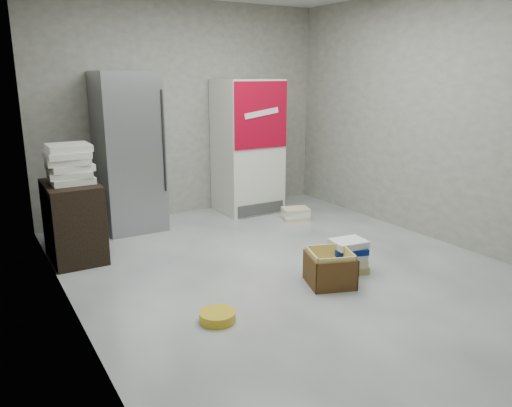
{
  "coord_description": "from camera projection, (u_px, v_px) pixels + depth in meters",
  "views": [
    {
      "loc": [
        -2.61,
        -3.79,
        1.86
      ],
      "look_at": [
        0.04,
        0.7,
        0.51
      ],
      "focal_mm": 35.0,
      "sensor_mm": 36.0,
      "label": 1
    }
  ],
  "objects": [
    {
      "name": "room_shell",
      "position": [
        292.0,
        82.0,
        4.46
      ],
      "size": [
        4.04,
        5.04,
        2.82
      ],
      "color": "#A39F93",
      "rests_on": "ground"
    },
    {
      "name": "phonebook_stack_main",
      "position": [
        348.0,
        256.0,
        4.81
      ],
      "size": [
        0.39,
        0.35,
        0.33
      ],
      "rotation": [
        0.0,
        0.0,
        -0.24
      ],
      "color": "tan",
      "rests_on": "ground"
    },
    {
      "name": "coke_cooler",
      "position": [
        248.0,
        146.0,
        6.83
      ],
      "size": [
        0.8,
        0.73,
        1.8
      ],
      "color": "silver",
      "rests_on": "ground"
    },
    {
      "name": "steel_fridge",
      "position": [
        129.0,
        152.0,
        6.01
      ],
      "size": [
        0.7,
        0.72,
        1.9
      ],
      "color": "gray",
      "rests_on": "ground"
    },
    {
      "name": "bucket_lid",
      "position": [
        218.0,
        316.0,
        3.87
      ],
      "size": [
        0.38,
        0.38,
        0.08
      ],
      "primitive_type": "cylinder",
      "rotation": [
        0.0,
        0.0,
        -0.42
      ],
      "color": "gold",
      "rests_on": "ground"
    },
    {
      "name": "ground",
      "position": [
        289.0,
        269.0,
        4.91
      ],
      "size": [
        5.0,
        5.0,
        0.0
      ],
      "primitive_type": "plane",
      "color": "silver",
      "rests_on": "ground"
    },
    {
      "name": "wood_shelf",
      "position": [
        73.0,
        221.0,
        5.13
      ],
      "size": [
        0.5,
        0.8,
        0.8
      ],
      "primitive_type": "cube",
      "color": "black",
      "rests_on": "ground"
    },
    {
      "name": "cardboard_box",
      "position": [
        330.0,
        270.0,
        4.54
      ],
      "size": [
        0.5,
        0.5,
        0.32
      ],
      "rotation": [
        0.0,
        0.0,
        -0.33
      ],
      "color": "yellow",
      "rests_on": "ground"
    },
    {
      "name": "phonebook_stack_side",
      "position": [
        296.0,
        214.0,
        6.58
      ],
      "size": [
        0.41,
        0.37,
        0.15
      ],
      "rotation": [
        0.0,
        0.0,
        -0.25
      ],
      "color": "beige",
      "rests_on": "ground"
    },
    {
      "name": "supply_box_stack",
      "position": [
        69.0,
        164.0,
        4.98
      ],
      "size": [
        0.44,
        0.43,
        0.39
      ],
      "color": "white",
      "rests_on": "wood_shelf"
    }
  ]
}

